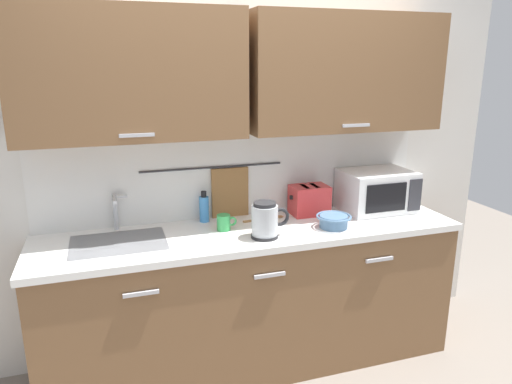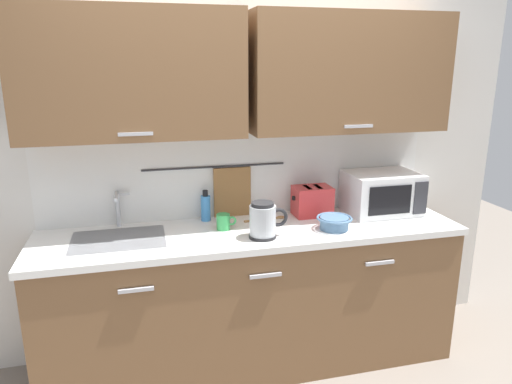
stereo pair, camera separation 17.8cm
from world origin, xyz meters
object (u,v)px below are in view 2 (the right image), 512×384
(dish_soap_bottle, at_px, (206,207))
(toaster, at_px, (312,201))
(wooden_spoon, at_px, (270,219))
(mixing_bowl, at_px, (334,222))
(microwave, at_px, (382,193))
(electric_kettle, at_px, (263,220))
(mug_near_sink, at_px, (224,222))

(dish_soap_bottle, xyz_separation_m, toaster, (0.69, -0.06, 0.01))
(wooden_spoon, bearing_deg, mixing_bowl, -39.52)
(microwave, distance_m, electric_kettle, 0.91)
(microwave, bearing_deg, dish_soap_bottle, 173.98)
(microwave, xyz_separation_m, dish_soap_bottle, (-1.15, 0.12, -0.05))
(toaster, bearing_deg, microwave, -7.37)
(electric_kettle, relative_size, wooden_spoon, 0.82)
(electric_kettle, xyz_separation_m, mug_near_sink, (-0.19, 0.19, -0.05))
(electric_kettle, distance_m, toaster, 0.52)
(mug_near_sink, distance_m, toaster, 0.62)
(toaster, bearing_deg, electric_kettle, -142.53)
(dish_soap_bottle, height_order, mixing_bowl, dish_soap_bottle)
(toaster, height_order, wooden_spoon, toaster)
(mug_near_sink, bearing_deg, electric_kettle, -43.82)
(electric_kettle, bearing_deg, toaster, 37.47)
(dish_soap_bottle, height_order, toaster, dish_soap_bottle)
(electric_kettle, bearing_deg, mug_near_sink, 136.18)
(dish_soap_bottle, bearing_deg, wooden_spoon, -11.84)
(mixing_bowl, bearing_deg, toaster, 96.39)
(mug_near_sink, distance_m, wooden_spoon, 0.34)
(dish_soap_bottle, relative_size, toaster, 0.77)
(microwave, relative_size, electric_kettle, 2.03)
(mixing_bowl, height_order, wooden_spoon, mixing_bowl)
(dish_soap_bottle, xyz_separation_m, wooden_spoon, (0.40, -0.08, -0.08))
(dish_soap_bottle, xyz_separation_m, mug_near_sink, (0.08, -0.19, -0.04))
(microwave, height_order, dish_soap_bottle, microwave)
(mixing_bowl, xyz_separation_m, toaster, (-0.03, 0.29, 0.05))
(mug_near_sink, xyz_separation_m, wooden_spoon, (0.32, 0.11, -0.04))
(electric_kettle, height_order, mug_near_sink, electric_kettle)
(microwave, distance_m, mug_near_sink, 1.08)
(microwave, xyz_separation_m, electric_kettle, (-0.88, -0.26, -0.03))
(dish_soap_bottle, distance_m, mug_near_sink, 0.21)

